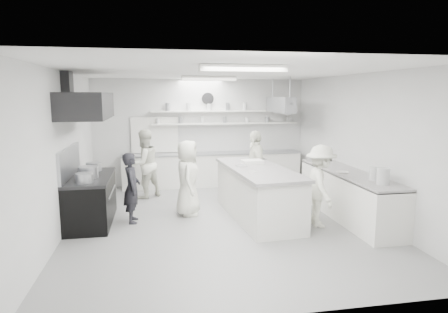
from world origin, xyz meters
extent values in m
cube|color=gray|center=(0.00, 0.00, -0.01)|extent=(6.00, 7.00, 0.02)
cube|color=white|center=(0.00, 0.00, 3.01)|extent=(6.00, 7.00, 0.02)
cube|color=silver|center=(0.00, 3.50, 1.50)|extent=(6.00, 0.04, 3.00)
cube|color=silver|center=(0.00, -3.50, 1.50)|extent=(6.00, 0.04, 3.00)
cube|color=silver|center=(-3.00, 0.00, 1.50)|extent=(0.04, 7.00, 3.00)
cube|color=silver|center=(3.00, 0.00, 1.50)|extent=(0.04, 7.00, 3.00)
cube|color=black|center=(-2.60, 0.40, 0.45)|extent=(0.80, 1.80, 0.90)
cube|color=#242425|center=(-2.60, 0.40, 2.35)|extent=(0.85, 2.00, 0.50)
cube|color=white|center=(0.30, 3.20, 0.46)|extent=(5.00, 0.60, 0.92)
cube|color=white|center=(0.70, 3.37, 1.75)|extent=(4.20, 0.26, 0.04)
cube|color=white|center=(0.70, 3.37, 2.10)|extent=(4.20, 0.26, 0.04)
cube|color=black|center=(-1.30, 3.48, 1.45)|extent=(1.30, 0.04, 1.00)
cylinder|color=white|center=(0.20, 3.46, 2.45)|extent=(0.32, 0.05, 0.32)
cube|color=white|center=(2.65, -0.20, 0.47)|extent=(0.74, 3.30, 0.94)
cube|color=#9FA1A8|center=(2.00, 2.40, 2.30)|extent=(0.30, 1.60, 0.40)
cube|color=white|center=(0.00, -1.80, 2.94)|extent=(1.30, 0.25, 0.10)
cube|color=white|center=(0.00, 1.80, 2.94)|extent=(1.30, 0.25, 0.10)
cube|color=white|center=(0.79, 0.14, 0.51)|extent=(1.26, 2.83, 1.02)
cylinder|color=#9FA1A8|center=(-2.60, 0.25, 1.04)|extent=(0.38, 0.38, 0.27)
imported|color=black|center=(-1.79, 0.29, 0.71)|extent=(0.35, 0.52, 1.42)
imported|color=white|center=(-1.58, 2.20, 0.86)|extent=(1.06, 1.01, 1.72)
imported|color=white|center=(-0.64, 0.57, 0.81)|extent=(0.58, 0.83, 1.61)
imported|color=white|center=(1.04, 1.31, 0.86)|extent=(0.43, 1.02, 1.73)
imported|color=white|center=(1.84, -0.61, 0.80)|extent=(0.73, 1.11, 1.61)
imported|color=#9FA1A8|center=(0.48, 0.37, 1.05)|extent=(0.26, 0.26, 0.06)
imported|color=white|center=(0.55, -0.30, 1.04)|extent=(0.23, 0.23, 0.06)
imported|color=white|center=(2.46, -0.28, 0.97)|extent=(0.30, 0.30, 0.06)
camera|label=1|loc=(-1.32, -7.49, 2.55)|focal=31.03mm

